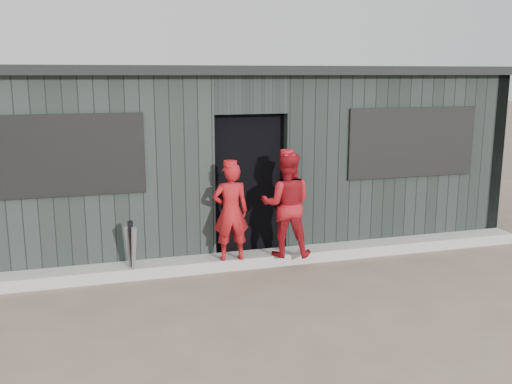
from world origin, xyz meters
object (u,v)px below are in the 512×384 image
object	(u,v)px
bat_left	(134,254)
player_red_left	(231,212)
dugout	(225,153)
player_grey_back	(258,213)
bat_right	(132,250)
bat_mid	(129,252)
player_red_right	(286,204)

from	to	relation	value
bat_left	player_red_left	bearing A→B (deg)	4.38
dugout	bat_left	bearing A→B (deg)	-130.26
dugout	player_red_left	bearing A→B (deg)	-101.55
player_grey_back	dugout	world-z (taller)	dugout
player_grey_back	dugout	size ratio (longest dim) A/B	0.13
bat_right	dugout	size ratio (longest dim) A/B	0.09
bat_mid	bat_right	distance (m)	0.05
bat_left	bat_mid	world-z (taller)	bat_left
player_red_right	bat_right	bearing A→B (deg)	16.75
bat_left	bat_mid	distance (m)	0.14
player_grey_back	dugout	distance (m)	1.29
bat_left	player_red_left	distance (m)	1.32
player_red_left	player_grey_back	size ratio (longest dim) A/B	1.17
player_red_left	dugout	bearing A→B (deg)	-98.65
bat_left	player_grey_back	xyz separation A→B (m)	(1.86, 0.89, 0.18)
bat_right	player_red_left	size ratio (longest dim) A/B	0.61
bat_mid	dugout	distance (m)	2.61
player_red_right	dugout	world-z (taller)	dugout
player_grey_back	dugout	xyz separation A→B (m)	(-0.24, 1.02, 0.74)
bat_mid	player_red_right	bearing A→B (deg)	-2.09
bat_left	player_red_right	xyz separation A→B (m)	(1.99, 0.06, 0.48)
bat_left	player_red_right	distance (m)	2.04
bat_mid	player_red_left	size ratio (longest dim) A/B	0.56
bat_mid	dugout	bearing A→B (deg)	46.88
bat_left	player_grey_back	distance (m)	2.06
player_red_right	bat_mid	bearing A→B (deg)	16.27
bat_mid	bat_right	bearing A→B (deg)	-26.17
bat_left	dugout	distance (m)	2.67
player_grey_back	player_red_right	bearing A→B (deg)	85.54
bat_mid	player_grey_back	size ratio (longest dim) A/B	0.66
bat_right	player_grey_back	world-z (taller)	player_grey_back
bat_mid	player_red_left	bearing A→B (deg)	-1.56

